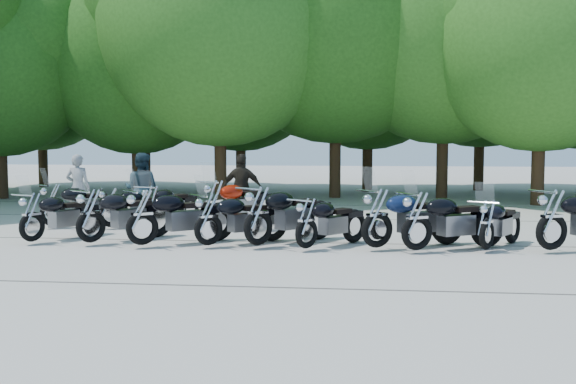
# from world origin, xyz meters

# --- Properties ---
(ground) EXTENTS (90.00, 90.00, 0.00)m
(ground) POSITION_xyz_m (0.00, 0.00, 0.00)
(ground) COLOR #A09C90
(ground) RESTS_ON ground
(tree_2) EXTENTS (7.31, 7.31, 8.97)m
(tree_2) POSITION_xyz_m (-7.25, 12.84, 5.31)
(tree_2) COLOR #3A2614
(tree_2) RESTS_ON ground
(tree_3) EXTENTS (8.70, 8.70, 10.67)m
(tree_3) POSITION_xyz_m (-3.57, 11.24, 6.32)
(tree_3) COLOR #3A2614
(tree_3) RESTS_ON ground
(tree_4) EXTENTS (9.13, 9.13, 11.20)m
(tree_4) POSITION_xyz_m (0.54, 13.09, 6.64)
(tree_4) COLOR #3A2614
(tree_4) RESTS_ON ground
(tree_5) EXTENTS (9.04, 9.04, 11.10)m
(tree_5) POSITION_xyz_m (4.61, 13.20, 6.57)
(tree_5) COLOR #3A2614
(tree_5) RESTS_ON ground
(tree_6) EXTENTS (8.00, 8.00, 9.82)m
(tree_6) POSITION_xyz_m (7.55, 10.82, 5.81)
(tree_6) COLOR #3A2614
(tree_6) RESTS_ON ground
(tree_9) EXTENTS (7.59, 7.59, 9.32)m
(tree_9) POSITION_xyz_m (-13.53, 17.59, 5.52)
(tree_9) COLOR #3A2614
(tree_9) RESTS_ON ground
(tree_10) EXTENTS (7.78, 7.78, 9.55)m
(tree_10) POSITION_xyz_m (-8.29, 16.97, 5.66)
(tree_10) COLOR #3A2614
(tree_10) RESTS_ON ground
(tree_11) EXTENTS (7.56, 7.56, 9.28)m
(tree_11) POSITION_xyz_m (-3.76, 16.43, 5.49)
(tree_11) COLOR #3A2614
(tree_11) RESTS_ON ground
(tree_12) EXTENTS (7.88, 7.88, 9.67)m
(tree_12) POSITION_xyz_m (1.80, 16.47, 5.72)
(tree_12) COLOR #3A2614
(tree_12) RESTS_ON ground
(tree_13) EXTENTS (8.31, 8.31, 10.20)m
(tree_13) POSITION_xyz_m (6.69, 17.47, 6.04)
(tree_13) COLOR #3A2614
(tree_13) RESTS_ON ground
(motorcycle_0) EXTENTS (1.52, 2.30, 1.25)m
(motorcycle_0) POSITION_xyz_m (-5.39, 0.60, 0.63)
(motorcycle_0) COLOR black
(motorcycle_0) RESTS_ON ground
(motorcycle_1) EXTENTS (2.00, 2.37, 1.36)m
(motorcycle_1) POSITION_xyz_m (-4.08, 0.58, 0.68)
(motorcycle_1) COLOR black
(motorcycle_1) RESTS_ON ground
(motorcycle_2) EXTENTS (2.33, 2.14, 1.37)m
(motorcycle_2) POSITION_xyz_m (-2.89, 0.37, 0.69)
(motorcycle_2) COLOR black
(motorcycle_2) RESTS_ON ground
(motorcycle_3) EXTENTS (2.12, 2.05, 1.28)m
(motorcycle_3) POSITION_xyz_m (-1.53, 0.51, 0.64)
(motorcycle_3) COLOR black
(motorcycle_3) RESTS_ON ground
(motorcycle_4) EXTENTS (2.22, 2.49, 1.45)m
(motorcycle_4) POSITION_xyz_m (-0.51, 0.56, 0.73)
(motorcycle_4) COLOR black
(motorcycle_4) RESTS_ON ground
(motorcycle_5) EXTENTS (1.81, 2.10, 1.21)m
(motorcycle_5) POSITION_xyz_m (0.50, 0.35, 0.61)
(motorcycle_5) COLOR black
(motorcycle_5) RESTS_ON ground
(motorcycle_6) EXTENTS (2.52, 2.02, 1.42)m
(motorcycle_6) POSITION_xyz_m (1.90, 0.55, 0.71)
(motorcycle_6) COLOR #0D1A3C
(motorcycle_6) RESTS_ON ground
(motorcycle_7) EXTENTS (2.47, 1.88, 1.38)m
(motorcycle_7) POSITION_xyz_m (2.67, 0.34, 0.69)
(motorcycle_7) COLOR black
(motorcycle_7) RESTS_ON ground
(motorcycle_8) EXTENTS (1.61, 2.12, 1.18)m
(motorcycle_8) POSITION_xyz_m (4.06, 0.61, 0.59)
(motorcycle_8) COLOR black
(motorcycle_8) RESTS_ON ground
(motorcycle_9) EXTENTS (2.61, 1.82, 1.43)m
(motorcycle_9) POSITION_xyz_m (5.30, 0.63, 0.72)
(motorcycle_9) COLOR black
(motorcycle_9) RESTS_ON ground
(motorcycle_10) EXTENTS (2.09, 2.10, 1.29)m
(motorcycle_10) POSITION_xyz_m (-6.12, 3.10, 0.64)
(motorcycle_10) COLOR black
(motorcycle_10) RESTS_ON ground
(motorcycle_11) EXTENTS (2.15, 1.50, 1.18)m
(motorcycle_11) POSITION_xyz_m (-4.64, 3.13, 0.59)
(motorcycle_11) COLOR black
(motorcycle_11) RESTS_ON ground
(motorcycle_12) EXTENTS (1.45, 2.29, 1.25)m
(motorcycle_12) POSITION_xyz_m (-3.62, 3.19, 0.62)
(motorcycle_12) COLOR black
(motorcycle_12) RESTS_ON ground
(motorcycle_13) EXTENTS (1.99, 2.53, 1.42)m
(motorcycle_13) POSITION_xyz_m (-1.98, 3.08, 0.71)
(motorcycle_13) COLOR #9E1705
(motorcycle_13) RESTS_ON ground
(rider_0) EXTENTS (0.68, 0.45, 1.84)m
(rider_0) POSITION_xyz_m (-6.19, 4.77, 0.92)
(rider_0) COLOR gray
(rider_0) RESTS_ON ground
(rider_1) EXTENTS (0.97, 0.79, 1.89)m
(rider_1) POSITION_xyz_m (-4.15, 4.07, 0.95)
(rider_1) COLOR #1F3640
(rider_1) RESTS_ON ground
(rider_2) EXTENTS (1.11, 0.50, 1.86)m
(rider_2) POSITION_xyz_m (-1.54, 4.44, 0.93)
(rider_2) COLOR black
(rider_2) RESTS_ON ground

